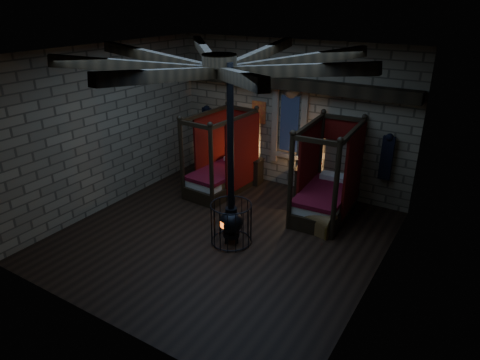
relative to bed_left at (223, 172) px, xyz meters
The scene contains 8 objects.
room 4.07m from the bed_left, 55.28° to the right, with size 7.02×7.02×4.29m.
bed_left is the anchor object (origin of this frame).
bed_right 3.09m from the bed_left, ahead, with size 1.33×2.34×2.38m.
trunk_left 0.74m from the bed_left, 91.56° to the right, with size 1.01×0.74×0.68m.
trunk_right 3.39m from the bed_left, 13.56° to the right, with size 0.86×0.63×0.57m.
nightstand_left 1.05m from the bed_left, 59.53° to the left, with size 0.52×0.50×0.95m.
nightstand_right 2.34m from the bed_left, 22.37° to the left, with size 0.60×0.58×0.89m.
stove 2.91m from the bed_left, 52.35° to the right, with size 0.94×0.94×4.05m.
Camera 1 is at (4.97, -7.26, 5.24)m, focal length 32.00 mm.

